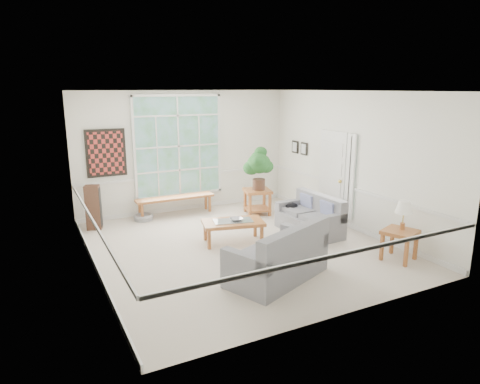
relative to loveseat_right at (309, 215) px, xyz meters
name	(u,v)px	position (x,y,z in m)	size (l,w,h in m)	color
floor	(240,246)	(-1.69, -0.03, -0.41)	(5.50, 6.00, 0.01)	beige
ceiling	(240,91)	(-1.69, -0.03, 2.59)	(5.50, 6.00, 0.02)	white
wall_back	(186,151)	(-1.69, 2.97, 1.09)	(5.50, 0.02, 3.00)	white
wall_front	(345,211)	(-1.69, -3.03, 1.09)	(5.50, 0.02, 3.00)	white
wall_left	(89,187)	(-4.44, -0.03, 1.09)	(0.02, 6.00, 3.00)	white
wall_right	(352,161)	(1.06, -0.03, 1.09)	(0.02, 6.00, 3.00)	white
window_back	(179,146)	(-1.89, 2.93, 1.24)	(2.30, 0.08, 2.40)	white
entry_door	(332,176)	(1.02, 0.57, 0.64)	(0.08, 0.90, 2.10)	white
door_sidelight	(350,177)	(1.02, -0.06, 0.74)	(0.08, 0.26, 1.90)	white
wall_art	(106,153)	(-3.64, 2.92, 1.19)	(0.90, 0.06, 1.10)	maroon
wall_frame_near	(304,149)	(1.02, 1.72, 1.14)	(0.04, 0.26, 0.32)	black
wall_frame_far	(295,147)	(1.02, 2.12, 1.14)	(0.04, 0.26, 0.32)	black
loveseat_right	(309,215)	(0.00, 0.00, 0.00)	(0.78, 1.51, 0.82)	slate
loveseat_front	(277,251)	(-1.82, -1.61, 0.06)	(1.74, 0.90, 0.94)	slate
coffee_table	(233,232)	(-1.72, 0.21, -0.18)	(1.22, 0.66, 0.45)	#A35D2D
pewter_bowl	(236,219)	(-1.67, 0.18, 0.08)	(0.32, 0.32, 0.08)	gray
window_bench	(175,206)	(-2.13, 2.62, -0.18)	(1.93, 0.38, 0.45)	#A35D2D
end_table	(257,202)	(-0.30, 1.75, -0.10)	(0.62, 0.62, 0.62)	#A35D2D
houseplant	(259,168)	(-0.27, 1.73, 0.74)	(0.62, 0.62, 1.06)	#215823
side_table	(399,245)	(0.56, -1.96, -0.13)	(0.55, 0.55, 0.57)	#A35D2D
table_lamp	(403,215)	(0.64, -1.93, 0.42)	(0.31, 0.31, 0.53)	silver
pet_bed	(144,217)	(-2.95, 2.53, -0.34)	(0.46, 0.46, 0.13)	gray
floor_speaker	(93,207)	(-4.09, 2.38, 0.09)	(0.31, 0.24, 0.99)	#42281C
cat	(292,206)	(-0.10, 0.53, 0.08)	(0.30, 0.21, 0.14)	black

